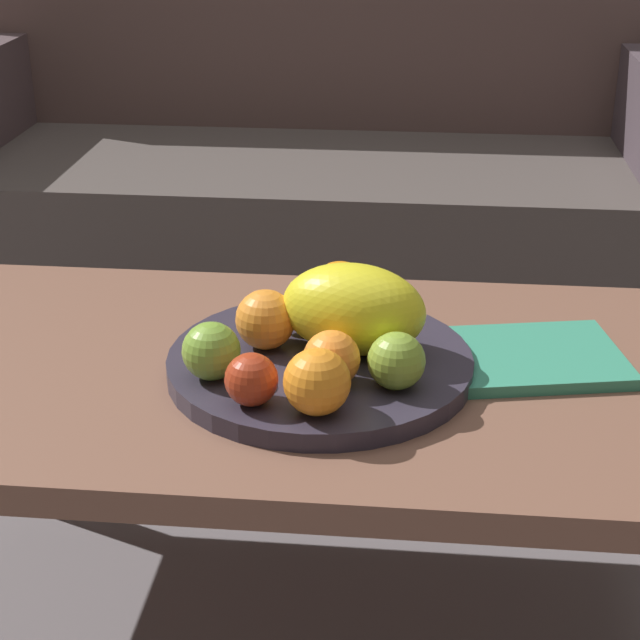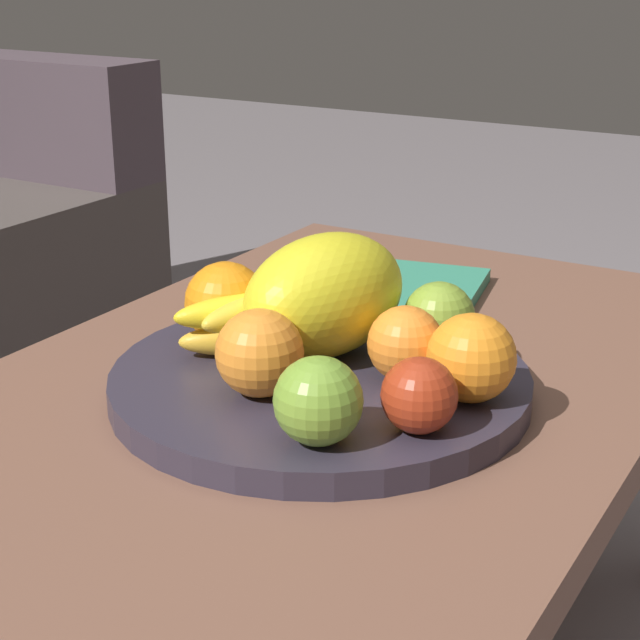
# 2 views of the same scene
# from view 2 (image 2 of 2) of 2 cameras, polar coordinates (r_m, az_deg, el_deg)

# --- Properties ---
(coffee_table) EXTENTS (1.16, 0.62, 0.42)m
(coffee_table) POSITION_cam_2_polar(r_m,az_deg,el_deg) (0.94, -2.44, -7.45)
(coffee_table) COLOR brown
(coffee_table) RESTS_ON ground_plane
(fruit_bowl) EXTENTS (0.39, 0.39, 0.03)m
(fruit_bowl) POSITION_cam_2_polar(r_m,az_deg,el_deg) (0.95, 0.00, -3.55)
(fruit_bowl) COLOR #2F2A38
(fruit_bowl) RESTS_ON coffee_table
(melon_large_front) EXTENTS (0.21, 0.15, 0.12)m
(melon_large_front) POSITION_cam_2_polar(r_m,az_deg,el_deg) (0.96, 0.36, 1.40)
(melon_large_front) COLOR yellow
(melon_large_front) RESTS_ON fruit_bowl
(orange_front) EXTENTS (0.08, 0.08, 0.08)m
(orange_front) POSITION_cam_2_polar(r_m,az_deg,el_deg) (0.88, -3.20, -1.92)
(orange_front) COLOR orange
(orange_front) RESTS_ON fruit_bowl
(orange_left) EXTENTS (0.08, 0.08, 0.08)m
(orange_left) POSITION_cam_2_polar(r_m,az_deg,el_deg) (1.00, -5.36, 0.99)
(orange_left) COLOR orange
(orange_left) RESTS_ON fruit_bowl
(orange_right) EXTENTS (0.08, 0.08, 0.08)m
(orange_right) POSITION_cam_2_polar(r_m,az_deg,el_deg) (0.88, 8.56, -2.13)
(orange_right) COLOR orange
(orange_right) RESTS_ON fruit_bowl
(orange_back) EXTENTS (0.07, 0.07, 0.07)m
(orange_back) POSITION_cam_2_polar(r_m,az_deg,el_deg) (0.91, 4.85, -1.34)
(orange_back) COLOR orange
(orange_back) RESTS_ON fruit_bowl
(apple_front) EXTENTS (0.07, 0.07, 0.07)m
(apple_front) POSITION_cam_2_polar(r_m,az_deg,el_deg) (0.98, 6.75, 0.14)
(apple_front) COLOR olive
(apple_front) RESTS_ON fruit_bowl
(apple_left) EXTENTS (0.07, 0.07, 0.07)m
(apple_left) POSITION_cam_2_polar(r_m,az_deg,el_deg) (0.79, -0.10, -4.60)
(apple_left) COLOR #75A134
(apple_left) RESTS_ON fruit_bowl
(apple_right) EXTENTS (0.06, 0.06, 0.06)m
(apple_right) POSITION_cam_2_polar(r_m,az_deg,el_deg) (0.82, 5.63, -4.26)
(apple_right) COLOR #A53117
(apple_right) RESTS_ON fruit_bowl
(banana_bunch) EXTENTS (0.16, 0.14, 0.06)m
(banana_bunch) POSITION_cam_2_polar(r_m,az_deg,el_deg) (0.97, -3.36, -0.16)
(banana_bunch) COLOR yellow
(banana_bunch) RESTS_ON fruit_bowl
(magazine) EXTENTS (0.28, 0.23, 0.02)m
(magazine) POSITION_cam_2_polar(r_m,az_deg,el_deg) (1.19, 4.28, 1.27)
(magazine) COLOR #368D6F
(magazine) RESTS_ON coffee_table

